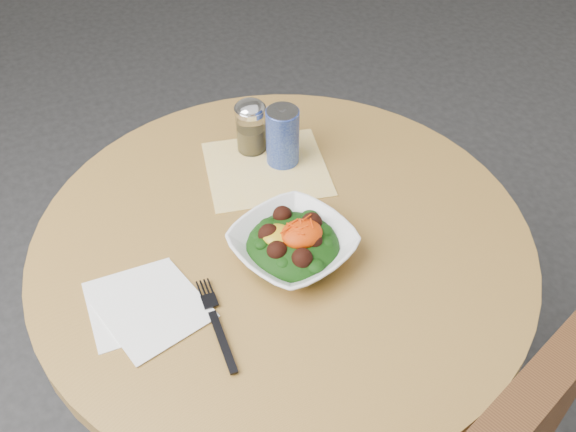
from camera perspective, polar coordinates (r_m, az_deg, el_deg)
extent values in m
cylinder|color=black|center=(1.76, -0.34, -18.52)|extent=(0.52, 0.52, 0.03)
cylinder|color=black|center=(1.47, -0.40, -12.50)|extent=(0.10, 0.10, 0.71)
cylinder|color=#AA7C3D|center=(1.17, -0.49, -2.46)|extent=(0.90, 0.90, 0.04)
cube|color=#E19D0B|center=(1.29, -1.92, 4.22)|extent=(0.28, 0.26, 0.00)
cube|color=white|center=(1.08, -13.33, -7.55)|extent=(0.16, 0.16, 0.00)
cube|color=white|center=(1.06, -11.76, -8.20)|extent=(0.18, 0.18, 0.00)
imported|color=white|center=(1.10, 0.43, -2.66)|extent=(0.25, 0.25, 0.05)
ellipsoid|color=black|center=(1.10, 0.43, -2.71)|extent=(0.16, 0.16, 0.06)
ellipsoid|color=gold|center=(1.09, -0.98, -1.68)|extent=(0.05, 0.05, 0.02)
ellipsoid|color=#F23A05|center=(1.08, 1.20, -1.58)|extent=(0.07, 0.06, 0.03)
cube|color=black|center=(1.01, -5.82, -11.06)|extent=(0.02, 0.12, 0.00)
cube|color=black|center=(1.07, -7.19, -6.97)|extent=(0.03, 0.07, 0.00)
cylinder|color=silver|center=(1.31, -3.30, 7.61)|extent=(0.06, 0.06, 0.09)
cylinder|color=olive|center=(1.32, -3.27, 6.92)|extent=(0.05, 0.05, 0.05)
cylinder|color=silver|center=(1.28, -3.39, 9.39)|extent=(0.06, 0.06, 0.01)
ellipsoid|color=silver|center=(1.28, -3.40, 9.59)|extent=(0.06, 0.06, 0.03)
cylinder|color=#0D1E94|center=(1.27, -0.48, 7.02)|extent=(0.07, 0.07, 0.12)
cylinder|color=#B5B4BB|center=(1.23, -0.50, 9.33)|extent=(0.06, 0.06, 0.00)
cube|color=#B5B4BB|center=(1.24, -0.70, 9.60)|extent=(0.01, 0.02, 0.00)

